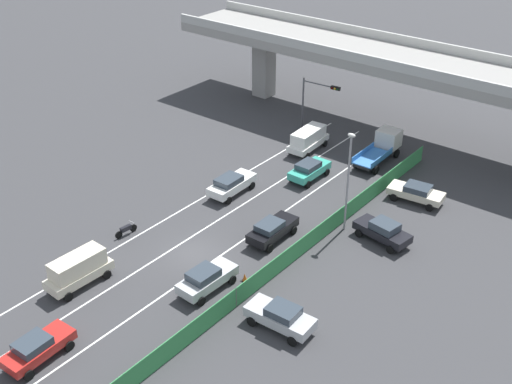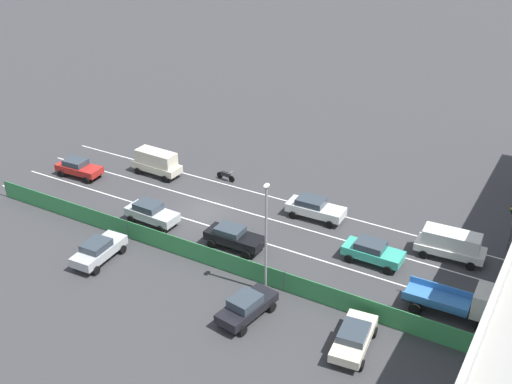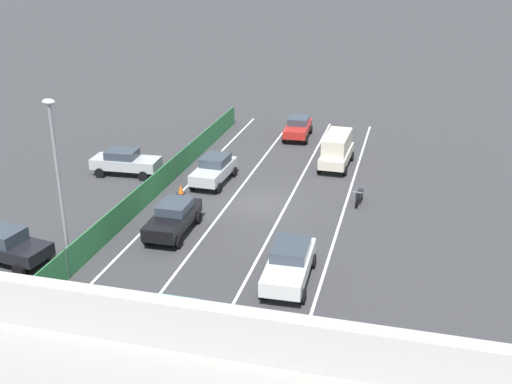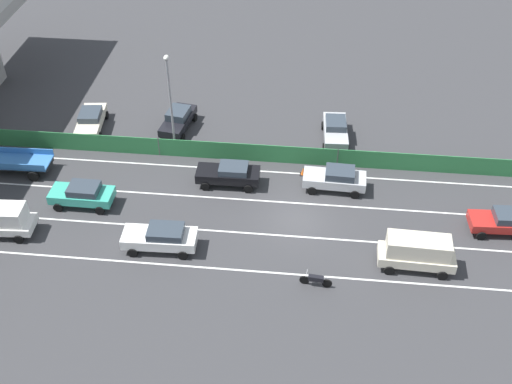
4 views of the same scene
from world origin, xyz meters
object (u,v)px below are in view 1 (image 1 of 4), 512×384
(car_van_white, at_px, (308,139))
(car_sedan_red, at_px, (37,347))
(parked_wagon_silver, at_px, (281,316))
(car_sedan_black, at_px, (272,229))
(traffic_cone, at_px, (245,278))
(car_sedan_silver, at_px, (206,278))
(car_taxi_teal, at_px, (309,169))
(parked_sedan_dark, at_px, (383,231))
(parked_sedan_cream, at_px, (416,192))
(motorcycle, at_px, (126,230))
(traffic_light, at_px, (316,96))
(car_sedan_white, at_px, (231,184))
(car_van_cream, at_px, (78,269))
(flatbed_truck_blue, at_px, (383,146))
(street_lamp, at_px, (348,174))

(car_van_white, bearing_deg, car_sedan_red, -83.89)
(parked_wagon_silver, bearing_deg, car_sedan_black, 130.31)
(parked_wagon_silver, bearing_deg, traffic_cone, 154.39)
(car_sedan_black, bearing_deg, car_sedan_silver, -88.32)
(parked_wagon_silver, relative_size, traffic_cone, 7.27)
(car_taxi_teal, bearing_deg, parked_sedan_dark, -25.32)
(parked_wagon_silver, relative_size, parked_sedan_cream, 0.96)
(car_taxi_teal, xyz_separation_m, motorcycle, (-5.79, -16.03, -0.45))
(parked_wagon_silver, xyz_separation_m, traffic_light, (-14.59, 25.30, 3.07))
(car_sedan_white, relative_size, car_van_white, 0.94)
(car_sedan_silver, height_order, car_van_cream, car_van_cream)
(traffic_light, bearing_deg, car_sedan_red, -81.84)
(flatbed_truck_blue, height_order, parked_sedan_cream, flatbed_truck_blue)
(motorcycle, bearing_deg, car_taxi_teal, 70.13)
(parked_wagon_silver, bearing_deg, car_sedan_silver, -179.54)
(car_sedan_white, bearing_deg, car_sedan_red, -80.10)
(car_sedan_red, bearing_deg, car_sedan_black, 80.50)
(traffic_cone, bearing_deg, street_lamp, 79.33)
(motorcycle, height_order, parked_sedan_cream, parked_sedan_cream)
(car_sedan_black, height_order, car_van_white, car_van_white)
(car_sedan_silver, relative_size, car_sedan_red, 1.02)
(parked_sedan_dark, height_order, traffic_cone, parked_sedan_dark)
(street_lamp, bearing_deg, parked_sedan_dark, 6.49)
(street_lamp, bearing_deg, car_sedan_white, -173.06)
(car_sedan_black, distance_m, flatbed_truck_blue, 17.23)
(flatbed_truck_blue, xyz_separation_m, street_lamp, (3.64, -12.59, 3.53))
(car_sedan_white, bearing_deg, flatbed_truck_blue, 64.21)
(flatbed_truck_blue, xyz_separation_m, parked_sedan_cream, (6.03, -5.33, -0.43))
(car_sedan_silver, height_order, traffic_light, traffic_light)
(car_sedan_black, height_order, traffic_cone, car_sedan_black)
(car_sedan_black, bearing_deg, car_taxi_teal, 108.68)
(car_sedan_white, xyz_separation_m, car_sedan_black, (6.87, -3.37, -0.03))
(car_sedan_black, distance_m, parked_sedan_cream, 13.25)
(car_sedan_black, bearing_deg, street_lamp, 53.18)
(car_van_white, height_order, flatbed_truck_blue, flatbed_truck_blue)
(parked_sedan_cream, bearing_deg, parked_sedan_dark, -84.24)
(parked_sedan_dark, bearing_deg, car_sedan_red, -112.40)
(car_sedan_silver, bearing_deg, traffic_cone, 58.82)
(parked_sedan_dark, relative_size, street_lamp, 0.56)
(car_sedan_black, bearing_deg, parked_sedan_dark, 37.24)
(car_van_cream, distance_m, motorcycle, 6.44)
(car_sedan_silver, height_order, flatbed_truck_blue, flatbed_truck_blue)
(car_sedan_silver, bearing_deg, parked_wagon_silver, 0.46)
(parked_wagon_silver, bearing_deg, street_lamp, 103.31)
(car_sedan_red, distance_m, street_lamp, 24.23)
(car_van_white, xyz_separation_m, traffic_cone, (8.19, -19.47, -0.94))
(car_van_cream, relative_size, parked_sedan_dark, 1.03)
(car_van_cream, bearing_deg, motorcycle, 109.84)
(car_sedan_red, bearing_deg, car_sedan_white, 99.90)
(car_sedan_red, xyz_separation_m, traffic_light, (-5.19, 36.22, 3.10))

